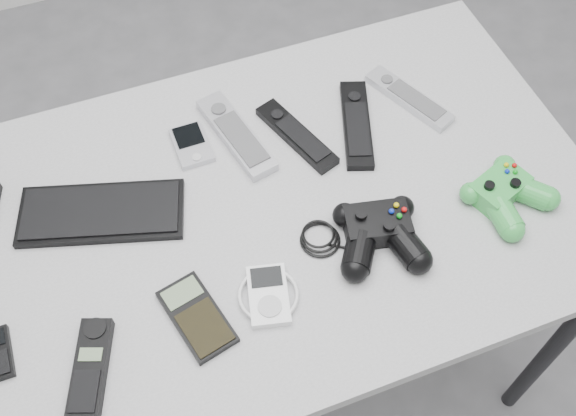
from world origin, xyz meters
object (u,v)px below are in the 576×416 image
object	(u,v)px
pda	(192,145)
mp3_player	(268,295)
cordless_handset	(90,368)
controller_black	(379,232)
desk	(279,223)
remote_silver_b	(409,97)
calculator	(197,316)
remote_black_b	(357,124)
remote_silver_a	(236,134)
pda_keyboard	(101,212)
remote_black_a	(297,135)
controller_green	(506,192)

from	to	relation	value
pda	mp3_player	world-z (taller)	mp3_player
cordless_handset	controller_black	xyz separation A→B (m)	(0.51, 0.06, 0.01)
desk	remote_silver_b	bearing A→B (deg)	23.11
pda	calculator	xyz separation A→B (m)	(-0.09, -0.34, -0.00)
pda	remote_black_b	size ratio (longest dim) A/B	0.46
pda	remote_silver_a	world-z (taller)	remote_silver_a
remote_silver_b	mp3_player	bearing A→B (deg)	-166.70
remote_black_b	controller_black	world-z (taller)	controller_black
pda_keyboard	remote_black_b	xyz separation A→B (m)	(0.51, 0.03, 0.00)
remote_silver_a	remote_silver_b	size ratio (longest dim) A/B	1.12
remote_black_b	remote_black_a	bearing A→B (deg)	-167.81
pda_keyboard	remote_silver_b	xyz separation A→B (m)	(0.63, 0.05, 0.00)
desk	remote_silver_a	xyz separation A→B (m)	(-0.02, 0.17, 0.08)
remote_black_a	calculator	world-z (taller)	remote_black_a
controller_green	remote_black_b	bearing A→B (deg)	105.52
remote_black_b	controller_green	size ratio (longest dim) A/B	1.40
mp3_player	controller_green	bearing A→B (deg)	17.81
pda	cordless_handset	size ratio (longest dim) A/B	0.63
cordless_handset	calculator	distance (m)	0.18
remote_silver_a	remote_black_b	distance (m)	0.23
calculator	controller_green	bearing A→B (deg)	-10.63
calculator	controller_green	size ratio (longest dim) A/B	0.95
remote_silver_b	cordless_handset	xyz separation A→B (m)	(-0.71, -0.33, 0.00)
remote_silver_a	calculator	distance (m)	0.38
remote_black_a	mp3_player	xyz separation A→B (m)	(-0.17, -0.30, -0.00)
remote_black_b	remote_silver_a	bearing A→B (deg)	-174.57
desk	mp3_player	bearing A→B (deg)	-115.54
desk	cordless_handset	distance (m)	0.43
pda	remote_black_b	bearing A→B (deg)	-12.18
mp3_player	controller_green	world-z (taller)	controller_green
remote_black_a	controller_black	xyz separation A→B (m)	(0.05, -0.26, 0.02)
remote_silver_b	calculator	distance (m)	0.61
pda	remote_silver_a	xyz separation A→B (m)	(0.09, -0.01, 0.00)
remote_silver_b	desk	bearing A→B (deg)	179.33
controller_green	remote_silver_b	bearing A→B (deg)	80.79
remote_silver_b	mp3_player	size ratio (longest dim) A/B	1.83
calculator	controller_black	distance (m)	0.34
remote_black_a	mp3_player	distance (m)	0.34
pda	remote_black_b	distance (m)	0.32
remote_silver_b	controller_green	world-z (taller)	controller_green
pda	remote_silver_b	distance (m)	0.44
cordless_handset	controller_green	xyz separation A→B (m)	(0.76, 0.05, 0.01)
pda_keyboard	pda	world-z (taller)	pda_keyboard
controller_green	pda_keyboard	bearing A→B (deg)	141.93
remote_silver_a	remote_black_b	world-z (taller)	remote_silver_a
desk	mp3_player	world-z (taller)	mp3_player
remote_black_b	calculator	world-z (taller)	remote_black_b
pda_keyboard	pda	bearing A→B (deg)	42.38
pda	controller_green	xyz separation A→B (m)	(0.49, -0.32, 0.02)
calculator	mp3_player	distance (m)	0.12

